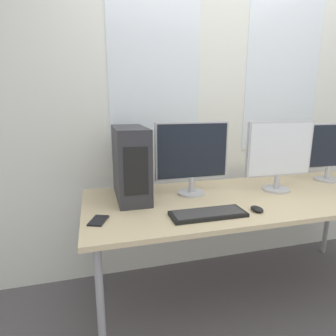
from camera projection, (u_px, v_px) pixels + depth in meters
wall_back at (220, 108)px, 2.31m from camera, size 8.00×0.07×2.70m
desk at (252, 202)px, 1.92m from camera, size 2.24×0.87×0.78m
pc_tower at (131, 163)px, 1.82m from camera, size 0.20×0.47×0.47m
monitor_main at (192, 155)px, 1.88m from camera, size 0.51×0.19×0.49m
monitor_right_near at (279, 153)px, 1.95m from camera, size 0.51×0.19×0.49m
monitor_right_far at (331, 150)px, 2.22m from camera, size 0.44×0.19×0.46m
keyboard at (208, 214)px, 1.56m from camera, size 0.43×0.16×0.02m
mouse at (257, 209)px, 1.63m from camera, size 0.06×0.09×0.03m
cell_phone at (98, 220)px, 1.49m from camera, size 0.12×0.15×0.01m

